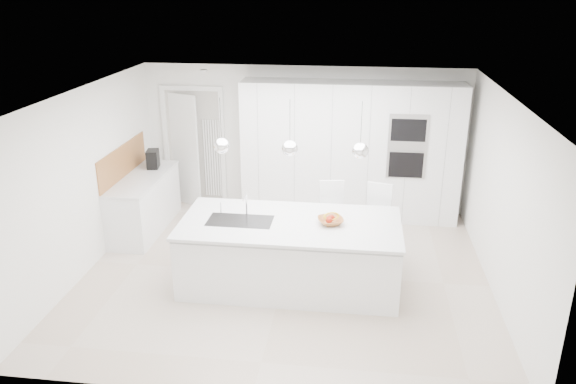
# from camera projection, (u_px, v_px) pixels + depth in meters

# --- Properties ---
(floor) EXTENTS (5.50, 5.50, 0.00)m
(floor) POSITION_uv_depth(u_px,v_px,m) (285.00, 274.00, 7.79)
(floor) COLOR beige
(floor) RESTS_ON ground
(wall_back) EXTENTS (5.50, 0.00, 5.50)m
(wall_back) POSITION_uv_depth(u_px,v_px,m) (304.00, 139.00, 9.67)
(wall_back) COLOR white
(wall_back) RESTS_ON ground
(wall_left) EXTENTS (0.00, 5.00, 5.00)m
(wall_left) POSITION_uv_depth(u_px,v_px,m) (86.00, 180.00, 7.67)
(wall_left) COLOR white
(wall_left) RESTS_ON ground
(ceiling) EXTENTS (5.50, 5.50, 0.00)m
(ceiling) POSITION_uv_depth(u_px,v_px,m) (285.00, 94.00, 6.90)
(ceiling) COLOR white
(ceiling) RESTS_ON wall_back
(tall_cabinets) EXTENTS (3.60, 0.60, 2.30)m
(tall_cabinets) POSITION_uv_depth(u_px,v_px,m) (350.00, 151.00, 9.33)
(tall_cabinets) COLOR white
(tall_cabinets) RESTS_ON floor
(oven_stack) EXTENTS (0.62, 0.04, 1.05)m
(oven_stack) POSITION_uv_depth(u_px,v_px,m) (407.00, 147.00, 8.86)
(oven_stack) COLOR #A5A5A8
(oven_stack) RESTS_ON tall_cabinets
(doorway_frame) EXTENTS (1.11, 0.08, 2.13)m
(doorway_frame) POSITION_uv_depth(u_px,v_px,m) (195.00, 148.00, 9.95)
(doorway_frame) COLOR white
(doorway_frame) RESTS_ON floor
(hallway_door) EXTENTS (0.76, 0.38, 2.00)m
(hallway_door) POSITION_uv_depth(u_px,v_px,m) (180.00, 150.00, 9.94)
(hallway_door) COLOR white
(hallway_door) RESTS_ON floor
(radiator) EXTENTS (0.32, 0.04, 1.40)m
(radiator) POSITION_uv_depth(u_px,v_px,m) (213.00, 158.00, 9.96)
(radiator) COLOR white
(radiator) RESTS_ON floor
(left_base_cabinets) EXTENTS (0.60, 1.80, 0.86)m
(left_base_cabinets) POSITION_uv_depth(u_px,v_px,m) (145.00, 204.00, 9.04)
(left_base_cabinets) COLOR white
(left_base_cabinets) RESTS_ON floor
(left_worktop) EXTENTS (0.62, 1.82, 0.04)m
(left_worktop) POSITION_uv_depth(u_px,v_px,m) (142.00, 178.00, 8.88)
(left_worktop) COLOR silver
(left_worktop) RESTS_ON left_base_cabinets
(oak_backsplash) EXTENTS (0.02, 1.80, 0.50)m
(oak_backsplash) POSITION_uv_depth(u_px,v_px,m) (123.00, 161.00, 8.82)
(oak_backsplash) COLOR #AC6A32
(oak_backsplash) RESTS_ON wall_left
(island_base) EXTENTS (2.80, 1.20, 0.86)m
(island_base) POSITION_uv_depth(u_px,v_px,m) (290.00, 256.00, 7.35)
(island_base) COLOR white
(island_base) RESTS_ON floor
(island_worktop) EXTENTS (2.84, 1.40, 0.04)m
(island_worktop) POSITION_uv_depth(u_px,v_px,m) (290.00, 223.00, 7.23)
(island_worktop) COLOR silver
(island_worktop) RESTS_ON island_base
(island_sink) EXTENTS (0.84, 0.44, 0.18)m
(island_sink) POSITION_uv_depth(u_px,v_px,m) (240.00, 226.00, 7.29)
(island_sink) COLOR #3F3F42
(island_sink) RESTS_ON island_worktop
(island_tap) EXTENTS (0.02, 0.02, 0.30)m
(island_tap) POSITION_uv_depth(u_px,v_px,m) (247.00, 204.00, 7.38)
(island_tap) COLOR white
(island_tap) RESTS_ON island_worktop
(pendant_left) EXTENTS (0.20, 0.20, 0.20)m
(pendant_left) POSITION_uv_depth(u_px,v_px,m) (222.00, 146.00, 6.93)
(pendant_left) COLOR white
(pendant_left) RESTS_ON ceiling
(pendant_mid) EXTENTS (0.20, 0.20, 0.20)m
(pendant_mid) POSITION_uv_depth(u_px,v_px,m) (290.00, 148.00, 6.83)
(pendant_mid) COLOR white
(pendant_mid) RESTS_ON ceiling
(pendant_right) EXTENTS (0.20, 0.20, 0.20)m
(pendant_right) POSITION_uv_depth(u_px,v_px,m) (360.00, 151.00, 6.73)
(pendant_right) COLOR white
(pendant_right) RESTS_ON ceiling
(fruit_bowl) EXTENTS (0.40, 0.40, 0.08)m
(fruit_bowl) POSITION_uv_depth(u_px,v_px,m) (330.00, 221.00, 7.15)
(fruit_bowl) COLOR #AC6A32
(fruit_bowl) RESTS_ON island_worktop
(espresso_machine) EXTENTS (0.23, 0.31, 0.30)m
(espresso_machine) POSITION_uv_depth(u_px,v_px,m) (153.00, 159.00, 9.27)
(espresso_machine) COLOR black
(espresso_machine) RESTS_ON left_worktop
(bar_stool_left) EXTENTS (0.45, 0.57, 1.12)m
(bar_stool_left) POSITION_uv_depth(u_px,v_px,m) (330.00, 221.00, 8.09)
(bar_stool_left) COLOR white
(bar_stool_left) RESTS_ON floor
(bar_stool_right) EXTENTS (0.50, 0.60, 1.14)m
(bar_stool_right) POSITION_uv_depth(u_px,v_px,m) (378.00, 225.00, 7.93)
(bar_stool_right) COLOR white
(bar_stool_right) RESTS_ON floor
(apple_a) EXTENTS (0.09, 0.09, 0.09)m
(apple_a) POSITION_uv_depth(u_px,v_px,m) (329.00, 220.00, 7.10)
(apple_a) COLOR #AE2313
(apple_a) RESTS_ON fruit_bowl
(apple_b) EXTENTS (0.08, 0.08, 0.08)m
(apple_b) POSITION_uv_depth(u_px,v_px,m) (331.00, 218.00, 7.16)
(apple_b) COLOR #AE2313
(apple_b) RESTS_ON fruit_bowl
(banana_bunch) EXTENTS (0.24, 0.17, 0.21)m
(banana_bunch) POSITION_uv_depth(u_px,v_px,m) (331.00, 216.00, 7.10)
(banana_bunch) COLOR gold
(banana_bunch) RESTS_ON fruit_bowl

